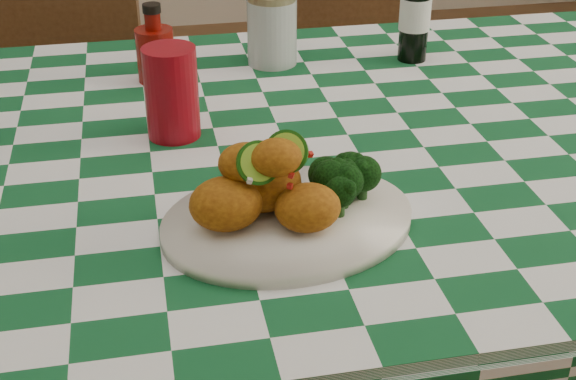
{
  "coord_description": "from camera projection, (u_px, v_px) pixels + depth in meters",
  "views": [
    {
      "loc": [
        -0.21,
        -1.09,
        1.34
      ],
      "look_at": [
        -0.04,
        -0.25,
        0.84
      ],
      "focal_mm": 50.0,
      "sensor_mm": 36.0,
      "label": 1
    }
  ],
  "objects": [
    {
      "name": "broccoli_side",
      "position": [
        349.0,
        182.0,
        1.02
      ],
      "size": [
        0.09,
        0.09,
        0.07
      ],
      "primitive_type": null,
      "color": "black",
      "rests_on": "plate"
    },
    {
      "name": "ketchup_bottle",
      "position": [
        155.0,
        43.0,
        1.42
      ],
      "size": [
        0.09,
        0.09,
        0.14
      ],
      "primitive_type": null,
      "rotation": [
        0.0,
        0.0,
        0.33
      ],
      "color": "#6F0B05",
      "rests_on": "dining_table"
    },
    {
      "name": "dining_table",
      "position": [
        284.0,
        337.0,
        1.44
      ],
      "size": [
        1.66,
        1.06,
        0.79
      ],
      "primitive_type": null,
      "color": "#115127",
      "rests_on": "ground"
    },
    {
      "name": "wooden_chair_left",
      "position": [
        48.0,
        150.0,
        1.91
      ],
      "size": [
        0.49,
        0.51,
        0.94
      ],
      "primitive_type": null,
      "rotation": [
        0.0,
        0.0,
        -0.15
      ],
      "color": "#472814",
      "rests_on": "ground"
    },
    {
      "name": "wooden_chair_right",
      "position": [
        345.0,
        125.0,
        2.02
      ],
      "size": [
        0.49,
        0.51,
        0.95
      ],
      "primitive_type": null,
      "rotation": [
        0.0,
        0.0,
        -0.14
      ],
      "color": "#472814",
      "rests_on": "ground"
    },
    {
      "name": "red_tumbler",
      "position": [
        172.0,
        93.0,
        1.22
      ],
      "size": [
        0.09,
        0.09,
        0.14
      ],
      "primitive_type": "cylinder",
      "rotation": [
        0.0,
        0.0,
        -0.07
      ],
      "color": "maroon",
      "rests_on": "dining_table"
    },
    {
      "name": "beer_bottle",
      "position": [
        416.0,
        6.0,
        1.49
      ],
      "size": [
        0.06,
        0.06,
        0.21
      ],
      "primitive_type": null,
      "rotation": [
        0.0,
        0.0,
        -0.11
      ],
      "color": "black",
      "rests_on": "dining_table"
    },
    {
      "name": "mason_jar",
      "position": [
        272.0,
        29.0,
        1.5
      ],
      "size": [
        0.11,
        0.11,
        0.13
      ],
      "primitive_type": null,
      "rotation": [
        0.0,
        0.0,
        0.26
      ],
      "color": "#B2BCBA",
      "rests_on": "dining_table"
    },
    {
      "name": "plate",
      "position": [
        288.0,
        221.0,
        1.02
      ],
      "size": [
        0.37,
        0.31,
        0.02
      ],
      "primitive_type": null,
      "rotation": [
        0.0,
        0.0,
        0.19
      ],
      "color": "silver",
      "rests_on": "dining_table"
    },
    {
      "name": "fried_chicken_pile",
      "position": [
        275.0,
        179.0,
        0.98
      ],
      "size": [
        0.17,
        0.13,
        0.11
      ],
      "primitive_type": null,
      "color": "#A86310",
      "rests_on": "plate"
    }
  ]
}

